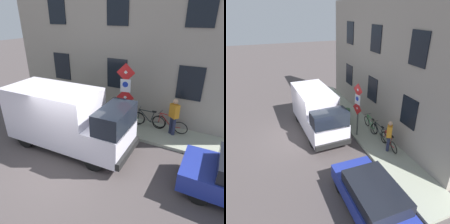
# 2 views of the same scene
# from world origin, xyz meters

# --- Properties ---
(ground_plane) EXTENTS (80.00, 80.00, 0.00)m
(ground_plane) POSITION_xyz_m (0.00, 0.00, 0.00)
(ground_plane) COLOR #4B4343
(sidewalk_slab) EXTENTS (1.84, 15.03, 0.14)m
(sidewalk_slab) POSITION_xyz_m (3.66, 0.00, 0.07)
(sidewalk_slab) COLOR #9CA18D
(sidewalk_slab) RESTS_ON ground_plane
(building_facade) EXTENTS (0.75, 13.03, 7.54)m
(building_facade) POSITION_xyz_m (4.93, 0.00, 3.77)
(building_facade) COLOR gray
(building_facade) RESTS_ON ground_plane
(sign_post_stacked) EXTENTS (0.19, 0.55, 3.11)m
(sign_post_stacked) POSITION_xyz_m (2.95, -1.22, 2.15)
(sign_post_stacked) COLOR #474C47
(sign_post_stacked) RESTS_ON sidewalk_slab
(delivery_van) EXTENTS (2.18, 5.40, 2.50)m
(delivery_van) POSITION_xyz_m (1.04, 0.53, 1.33)
(delivery_van) COLOR silver
(delivery_van) RESTS_ON ground_plane
(parked_hatchback) EXTENTS (1.76, 4.00, 1.38)m
(parked_hatchback) POSITION_xyz_m (1.19, -6.21, 0.73)
(parked_hatchback) COLOR navy
(parked_hatchback) RESTS_ON ground_plane
(bicycle_red) EXTENTS (0.46, 1.72, 0.89)m
(bicycle_red) POSITION_xyz_m (4.03, -3.02, 0.51)
(bicycle_red) COLOR black
(bicycle_red) RESTS_ON sidewalk_slab
(bicycle_black) EXTENTS (0.46, 1.72, 0.89)m
(bicycle_black) POSITION_xyz_m (4.03, -2.00, 0.51)
(bicycle_black) COLOR black
(bicycle_black) RESTS_ON sidewalk_slab
(bicycle_green) EXTENTS (0.46, 1.71, 0.89)m
(bicycle_green) POSITION_xyz_m (4.03, -0.99, 0.51)
(bicycle_green) COLOR black
(bicycle_green) RESTS_ON sidewalk_slab
(pedestrian) EXTENTS (0.45, 0.48, 1.72)m
(pedestrian) POSITION_xyz_m (3.85, -3.20, 1.07)
(pedestrian) COLOR #262B47
(pedestrian) RESTS_ON sidewalk_slab
(litter_bin) EXTENTS (0.44, 0.44, 0.90)m
(litter_bin) POSITION_xyz_m (3.09, 0.57, 0.59)
(litter_bin) COLOR #2D5133
(litter_bin) RESTS_ON sidewalk_slab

